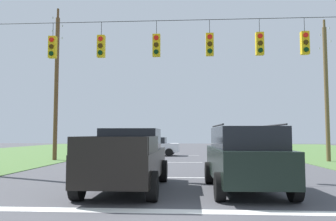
{
  "coord_description": "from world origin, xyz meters",
  "views": [
    {
      "loc": [
        0.4,
        -5.44,
        1.75
      ],
      "look_at": [
        -0.58,
        10.36,
        2.89
      ],
      "focal_mm": 35.72,
      "sensor_mm": 36.0,
      "label": 1
    }
  ],
  "objects_px": {
    "pickup_truck": "(128,159)",
    "utility_pole_near_left": "(56,84)",
    "distant_car_crossing_white": "(153,146)",
    "utility_pole_mid_right": "(326,89)",
    "suv_black": "(245,157)",
    "overhead_signal_span": "(178,79)"
  },
  "relations": [
    {
      "from": "suv_black",
      "to": "utility_pole_mid_right",
      "type": "relative_size",
      "value": 0.52
    },
    {
      "from": "pickup_truck",
      "to": "suv_black",
      "type": "relative_size",
      "value": 1.11
    },
    {
      "from": "overhead_signal_span",
      "to": "suv_black",
      "type": "xyz_separation_m",
      "value": [
        2.16,
        -3.28,
        -3.01
      ]
    },
    {
      "from": "overhead_signal_span",
      "to": "pickup_truck",
      "type": "height_order",
      "value": "overhead_signal_span"
    },
    {
      "from": "overhead_signal_span",
      "to": "pickup_truck",
      "type": "relative_size",
      "value": 3.06
    },
    {
      "from": "suv_black",
      "to": "utility_pole_mid_right",
      "type": "bearing_deg",
      "value": 58.16
    },
    {
      "from": "suv_black",
      "to": "overhead_signal_span",
      "type": "bearing_deg",
      "value": 123.42
    },
    {
      "from": "distant_car_crossing_white",
      "to": "suv_black",
      "type": "bearing_deg",
      "value": -74.69
    },
    {
      "from": "utility_pole_mid_right",
      "to": "suv_black",
      "type": "bearing_deg",
      "value": -121.84
    },
    {
      "from": "suv_black",
      "to": "distant_car_crossing_white",
      "type": "distance_m",
      "value": 17.83
    },
    {
      "from": "overhead_signal_span",
      "to": "utility_pole_mid_right",
      "type": "distance_m",
      "value": 12.65
    },
    {
      "from": "pickup_truck",
      "to": "utility_pole_near_left",
      "type": "distance_m",
      "value": 14.23
    },
    {
      "from": "overhead_signal_span",
      "to": "distant_car_crossing_white",
      "type": "height_order",
      "value": "overhead_signal_span"
    },
    {
      "from": "overhead_signal_span",
      "to": "utility_pole_mid_right",
      "type": "bearing_deg",
      "value": 41.76
    },
    {
      "from": "utility_pole_mid_right",
      "to": "utility_pole_near_left",
      "type": "bearing_deg",
      "value": 179.96
    },
    {
      "from": "distant_car_crossing_white",
      "to": "utility_pole_near_left",
      "type": "height_order",
      "value": "utility_pole_near_left"
    },
    {
      "from": "distant_car_crossing_white",
      "to": "utility_pole_near_left",
      "type": "bearing_deg",
      "value": -138.17
    },
    {
      "from": "distant_car_crossing_white",
      "to": "utility_pole_near_left",
      "type": "distance_m",
      "value": 9.37
    },
    {
      "from": "distant_car_crossing_white",
      "to": "utility_pole_near_left",
      "type": "xyz_separation_m",
      "value": [
        -6.13,
        -5.49,
        4.47
      ]
    },
    {
      "from": "suv_black",
      "to": "utility_pole_near_left",
      "type": "distance_m",
      "value": 16.49
    },
    {
      "from": "pickup_truck",
      "to": "utility_pole_near_left",
      "type": "height_order",
      "value": "utility_pole_near_left"
    },
    {
      "from": "utility_pole_mid_right",
      "to": "pickup_truck",
      "type": "bearing_deg",
      "value": -133.56
    }
  ]
}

